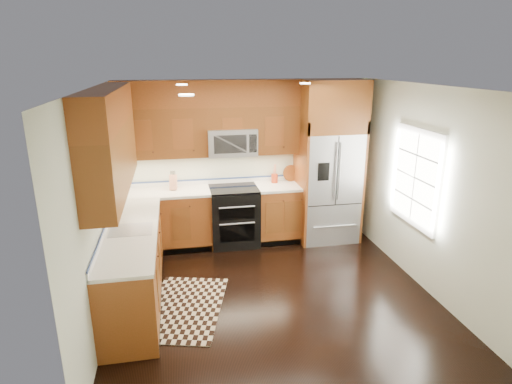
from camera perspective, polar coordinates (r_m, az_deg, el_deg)
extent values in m
plane|color=black|center=(5.68, 2.16, -13.38)|extent=(4.00, 4.00, 0.00)
cube|color=silver|center=(7.03, -1.39, 4.19)|extent=(4.00, 0.02, 2.60)
cube|color=silver|center=(5.09, -20.21, -2.09)|extent=(0.02, 4.00, 2.60)
cube|color=silver|center=(5.90, 21.58, 0.39)|extent=(0.02, 4.00, 2.60)
cube|color=white|center=(6.03, 20.53, 1.84)|extent=(0.04, 1.10, 1.30)
cube|color=white|center=(6.03, 20.45, 1.83)|extent=(0.02, 0.95, 1.15)
cube|color=brown|center=(6.90, -11.77, -3.82)|extent=(1.37, 0.60, 0.90)
cube|color=brown|center=(7.08, 2.98, -2.90)|extent=(0.72, 0.60, 0.90)
cube|color=brown|center=(5.55, -15.90, -9.55)|extent=(0.60, 2.40, 0.90)
cube|color=white|center=(6.77, -5.75, 0.26)|extent=(2.85, 0.62, 0.04)
cube|color=white|center=(5.36, -16.31, -5.06)|extent=(0.62, 2.40, 0.04)
cube|color=brown|center=(6.69, -6.09, 8.02)|extent=(2.85, 0.33, 0.75)
cube|color=brown|center=(5.11, -18.67, 4.30)|extent=(0.33, 2.40, 0.75)
cube|color=brown|center=(6.62, -6.25, 12.93)|extent=(2.85, 0.33, 0.40)
cube|color=brown|center=(5.02, -19.31, 10.70)|extent=(0.33, 2.40, 0.40)
cube|color=black|center=(6.92, -2.93, -3.30)|extent=(0.76, 0.64, 0.92)
cube|color=black|center=(6.77, -2.99, 0.46)|extent=(0.76, 0.60, 0.02)
cube|color=black|center=(6.57, -2.56, -2.95)|extent=(0.55, 0.01, 0.18)
cube|color=black|center=(6.69, -2.53, -5.52)|extent=(0.55, 0.01, 0.28)
cylinder|color=#B2B2B7|center=(6.51, -2.55, -2.04)|extent=(0.55, 0.02, 0.02)
cylinder|color=#B2B2B7|center=(6.60, -2.51, -4.25)|extent=(0.55, 0.02, 0.02)
cube|color=#B2B2B7|center=(6.72, -3.24, 6.70)|extent=(0.76, 0.40, 0.42)
cube|color=black|center=(6.52, -3.45, 6.37)|extent=(0.50, 0.01, 0.28)
cube|color=#B2B2B7|center=(7.11, 9.53, 0.78)|extent=(0.90, 0.74, 1.80)
cube|color=black|center=(6.68, 10.77, 2.75)|extent=(0.01, 0.01, 1.08)
cube|color=black|center=(6.60, 9.00, 2.67)|extent=(0.18, 0.01, 0.28)
cube|color=brown|center=(6.94, 5.92, 1.37)|extent=(0.04, 0.74, 2.00)
cube|color=brown|center=(7.26, 13.05, 1.73)|extent=(0.04, 0.74, 2.00)
cube|color=brown|center=(6.86, 10.07, 11.24)|extent=(0.98, 0.74, 0.80)
cube|color=#B2B2B7|center=(5.35, -16.34, -4.76)|extent=(0.50, 0.42, 0.02)
cylinder|color=#B2B2B7|center=(5.53, -18.32, -2.76)|extent=(0.02, 0.02, 0.28)
torus|color=#B2B2B7|center=(5.41, -18.56, -1.65)|extent=(0.18, 0.02, 0.18)
cube|color=black|center=(5.46, -9.42, -14.92)|extent=(1.20, 1.61, 0.01)
cube|color=tan|center=(6.80, -10.97, 1.31)|extent=(0.12, 0.16, 0.23)
cylinder|color=#B73616|center=(7.06, 2.48, 1.83)|extent=(0.12, 0.12, 0.14)
cylinder|color=brown|center=(7.19, 4.65, 1.56)|extent=(0.31, 0.31, 0.02)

